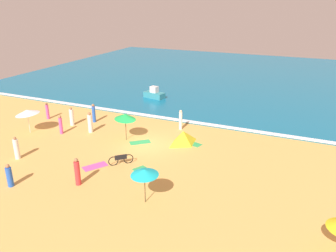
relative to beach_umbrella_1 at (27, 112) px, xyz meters
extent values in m
plane|color=#E0A856|center=(10.64, 1.78, -1.92)|extent=(60.00, 60.00, 0.00)
cube|color=#146B93|center=(10.64, 29.78, -1.87)|extent=(60.00, 44.00, 0.10)
cube|color=white|center=(10.64, 8.08, -1.82)|extent=(57.00, 0.70, 0.01)
cylinder|color=silver|center=(0.00, 0.00, -0.89)|extent=(0.05, 0.05, 2.07)
cone|color=white|center=(0.00, 0.00, 0.00)|extent=(2.64, 2.62, 0.62)
cylinder|color=#4C3823|center=(8.63, 2.06, -0.79)|extent=(0.05, 0.05, 2.26)
cone|color=green|center=(8.63, 2.06, 0.14)|extent=(1.92, 1.88, 0.66)
cylinder|color=#4C3823|center=(14.32, -5.45, -0.88)|extent=(0.05, 0.05, 2.10)
cone|color=#19B7C6|center=(14.32, -5.45, 0.04)|extent=(2.10, 2.11, 0.43)
pyramid|color=yellow|center=(13.29, 3.24, -1.38)|extent=(2.28, 2.57, 1.09)
torus|color=black|center=(10.14, -2.31, -1.59)|extent=(0.57, 0.53, 0.72)
torus|color=black|center=(10.95, -1.56, -1.59)|extent=(0.57, 0.53, 0.72)
cube|color=black|center=(10.55, -1.94, -1.37)|extent=(0.68, 0.64, 0.36)
cylinder|color=red|center=(9.51, -5.44, -1.11)|extent=(0.39, 0.39, 1.62)
sphere|color=#9E6B47|center=(9.51, -5.44, -0.19)|extent=(0.25, 0.25, 0.25)
cylinder|color=white|center=(3.05, -4.24, -1.16)|extent=(0.50, 0.50, 1.52)
sphere|color=#9E6B47|center=(3.05, -4.24, -0.30)|extent=(0.23, 0.23, 0.23)
cylinder|color=white|center=(4.86, 2.25, -1.12)|extent=(0.40, 0.40, 1.61)
sphere|color=#9E6B47|center=(4.86, 2.25, -0.20)|extent=(0.27, 0.27, 0.27)
cylinder|color=white|center=(2.22, 3.01, -1.16)|extent=(0.51, 0.51, 1.53)
sphere|color=#9E6B47|center=(2.22, 3.01, -0.29)|extent=(0.22, 0.22, 0.22)
cylinder|color=#D84CA5|center=(-1.10, 3.46, -1.21)|extent=(0.35, 0.35, 1.42)
sphere|color=brown|center=(-1.10, 3.46, -0.39)|extent=(0.24, 0.24, 0.24)
cylinder|color=blue|center=(3.62, 4.54, -1.14)|extent=(0.37, 0.37, 1.56)
sphere|color=#9E6B47|center=(3.62, 4.54, -0.24)|extent=(0.27, 0.27, 0.27)
cylinder|color=white|center=(11.93, 6.12, -1.11)|extent=(0.37, 0.37, 1.62)
sphere|color=beige|center=(11.93, 6.12, -0.20)|extent=(0.23, 0.23, 0.23)
cylinder|color=blue|center=(5.71, -7.32, -1.27)|extent=(0.50, 0.50, 1.31)
sphere|color=#9E6B47|center=(5.71, -7.32, -0.50)|extent=(0.25, 0.25, 0.25)
cylinder|color=#D84CA5|center=(2.71, 0.94, -1.20)|extent=(0.41, 0.41, 1.45)
sphere|color=#9E6B47|center=(2.71, 0.94, -0.36)|extent=(0.27, 0.27, 0.27)
cube|color=green|center=(14.20, 3.48, -1.92)|extent=(1.31, 1.04, 0.01)
cube|color=green|center=(12.55, -2.27, -1.92)|extent=(1.85, 1.60, 0.01)
cube|color=#D84CA5|center=(9.03, -2.98, -1.92)|extent=(1.61, 1.89, 0.01)
cube|color=green|center=(9.95, 2.02, -1.92)|extent=(1.82, 1.72, 0.01)
cube|color=teal|center=(5.41, 14.07, -1.49)|extent=(2.66, 1.64, 0.67)
cube|color=silver|center=(5.41, 14.07, -0.80)|extent=(0.99, 0.85, 0.71)
camera|label=1|loc=(22.19, -20.04, 9.21)|focal=35.47mm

